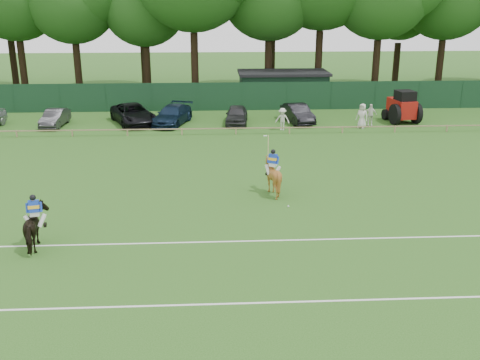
{
  "coord_description": "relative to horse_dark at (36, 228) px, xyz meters",
  "views": [
    {
      "loc": [
        -0.87,
        -22.6,
        9.93
      ],
      "look_at": [
        0.5,
        3.0,
        1.4
      ],
      "focal_mm": 42.0,
      "sensor_mm": 36.0,
      "label": 1
    }
  ],
  "objects": [
    {
      "name": "hatch_grey",
      "position": [
        9.26,
        22.75,
        -0.17
      ],
      "size": [
        2.07,
        4.34,
        1.43
      ],
      "primitive_type": "imported",
      "rotation": [
        0.0,
        0.0,
        -0.09
      ],
      "color": "#2C2C2F",
      "rests_on": "ground"
    },
    {
      "name": "estate_black",
      "position": [
        14.2,
        22.91,
        -0.14
      ],
      "size": [
        2.42,
        4.71,
        1.48
      ],
      "primitive_type": "imported",
      "rotation": [
        0.0,
        0.0,
        0.2
      ],
      "color": "black",
      "rests_on": "ground"
    },
    {
      "name": "horse_chestnut",
      "position": [
        10.33,
        6.04,
        0.05
      ],
      "size": [
        2.15,
        2.22,
        1.87
      ],
      "primitive_type": "imported",
      "rotation": [
        0.0,
        0.0,
        2.62
      ],
      "color": "brown",
      "rests_on": "ground"
    },
    {
      "name": "spectator_mid",
      "position": [
        19.76,
        21.51,
        -0.03
      ],
      "size": [
        1.07,
        0.61,
        1.72
      ],
      "primitive_type": "imported",
      "rotation": [
        0.0,
        0.0,
        -0.2
      ],
      "color": "silver",
      "rests_on": "ground"
    },
    {
      "name": "ground",
      "position": [
        8.04,
        1.13,
        -0.88
      ],
      "size": [
        160.0,
        160.0,
        0.0
      ],
      "primitive_type": "plane",
      "color": "#1E4C14",
      "rests_on": "ground"
    },
    {
      "name": "sedan_grey",
      "position": [
        -5.05,
        22.58,
        -0.22
      ],
      "size": [
        1.64,
        4.1,
        1.33
      ],
      "primitive_type": "imported",
      "rotation": [
        0.0,
        0.0,
        -0.06
      ],
      "color": "#2B2C2E",
      "rests_on": "ground"
    },
    {
      "name": "pitch_rail",
      "position": [
        8.04,
        19.13,
        -0.44
      ],
      "size": [
        62.1,
        0.1,
        0.5
      ],
      "color": "#997F5B",
      "rests_on": "ground"
    },
    {
      "name": "utility_shed",
      "position": [
        14.04,
        31.13,
        0.65
      ],
      "size": [
        8.4,
        4.4,
        3.04
      ],
      "color": "#14331E",
      "rests_on": "ground"
    },
    {
      "name": "pitch_lines",
      "position": [
        8.04,
        -2.37,
        -0.88
      ],
      "size": [
        60.0,
        5.1,
        0.01
      ],
      "color": "silver",
      "rests_on": "ground"
    },
    {
      "name": "sedan_navy",
      "position": [
        4.13,
        22.75,
        -0.14
      ],
      "size": [
        3.48,
        5.52,
        1.49
      ],
      "primitive_type": "imported",
      "rotation": [
        0.0,
        0.0,
        -0.29
      ],
      "color": "#112036",
      "rests_on": "ground"
    },
    {
      "name": "perimeter_fence",
      "position": [
        8.04,
        28.13,
        0.37
      ],
      "size": [
        92.08,
        0.08,
        2.5
      ],
      "color": "#14351E",
      "rests_on": "ground"
    },
    {
      "name": "tractor",
      "position": [
        22.64,
        22.47,
        0.36
      ],
      "size": [
        2.51,
        3.38,
        2.62
      ],
      "rotation": [
        0.0,
        0.0,
        0.15
      ],
      "color": "#9B140E",
      "rests_on": "ground"
    },
    {
      "name": "spectator_left",
      "position": [
        12.65,
        20.33,
        -0.04
      ],
      "size": [
        1.24,
        0.96,
        1.69
      ],
      "primitive_type": "imported",
      "rotation": [
        0.0,
        0.0,
        -0.34
      ],
      "color": "beige",
      "rests_on": "ground"
    },
    {
      "name": "rider_dark",
      "position": [
        0.0,
        -0.01,
        0.77
      ],
      "size": [
        0.93,
        0.46,
        1.41
      ],
      "rotation": [
        0.0,
        0.0,
        3.34
      ],
      "color": "silver",
      "rests_on": "ground"
    },
    {
      "name": "tree_row",
      "position": [
        10.04,
        36.13,
        -0.88
      ],
      "size": [
        96.0,
        12.0,
        21.0
      ],
      "primitive_type": null,
      "color": "#26561C",
      "rests_on": "ground"
    },
    {
      "name": "rider_chestnut",
      "position": [
        10.32,
        6.03,
        0.86
      ],
      "size": [
        0.88,
        0.81,
        2.05
      ],
      "rotation": [
        0.0,
        0.0,
        2.62
      ],
      "color": "silver",
      "rests_on": "ground"
    },
    {
      "name": "spectator_right",
      "position": [
        18.89,
        20.67,
        0.07
      ],
      "size": [
        1.11,
        1.05,
        1.91
      ],
      "primitive_type": "imported",
      "rotation": [
        0.0,
        0.0,
        -0.65
      ],
      "color": "beige",
      "rests_on": "ground"
    },
    {
      "name": "horse_dark",
      "position": [
        0.0,
        0.0,
        0.0
      ],
      "size": [
        1.34,
        2.24,
        1.77
      ],
      "primitive_type": "imported",
      "rotation": [
        0.0,
        0.0,
        3.34
      ],
      "color": "black",
      "rests_on": "ground"
    },
    {
      "name": "polo_ball",
      "position": [
        10.9,
        4.0,
        -0.84
      ],
      "size": [
        0.09,
        0.09,
        0.09
      ],
      "primitive_type": "sphere",
      "color": "silver",
      "rests_on": "ground"
    },
    {
      "name": "suv_black",
      "position": [
        0.99,
        23.11,
        -0.09
      ],
      "size": [
        4.6,
        6.25,
        1.58
      ],
      "primitive_type": "imported",
      "rotation": [
        0.0,
        0.0,
        0.39
      ],
      "color": "black",
      "rests_on": "ground"
    }
  ]
}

